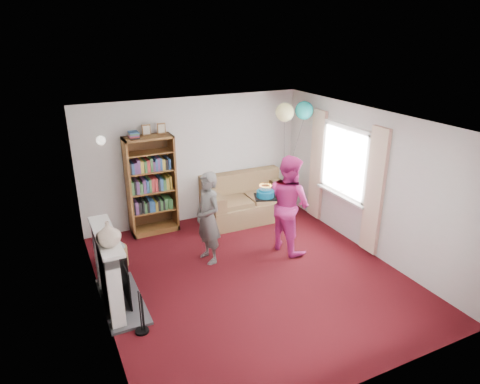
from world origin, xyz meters
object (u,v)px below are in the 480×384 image
bookcase (151,186)px  person_magenta (289,204)px  person_striped (208,218)px  sofa (246,202)px  birthday_cake (265,194)px

bookcase → person_magenta: size_ratio=1.21×
person_magenta → person_striped: bearing=69.5°
sofa → birthday_cake: (-0.43, -1.58, 0.81)m
bookcase → person_striped: bookcase is taller
person_striped → sofa: bearing=124.9°
birthday_cake → sofa: bearing=74.9°
person_striped → person_magenta: bearing=71.7°
person_striped → birthday_cake: (0.92, -0.27, 0.37)m
bookcase → sofa: bookcase is taller
person_striped → person_magenta: size_ratio=0.90×
sofa → birthday_cake: size_ratio=4.95×
person_striped → bookcase: bearing=-169.9°
birthday_cake → bookcase: bearing=128.9°
sofa → bookcase: bearing=174.1°
person_striped → person_magenta: person_magenta is taller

